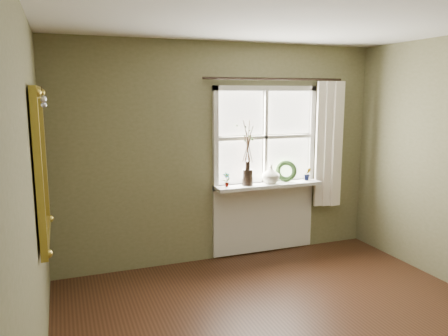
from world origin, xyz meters
name	(u,v)px	position (x,y,z in m)	size (l,w,h in m)	color
ceiling	(340,4)	(0.00, 0.00, 2.60)	(4.50, 4.50, 0.00)	silver
wall_back	(221,153)	(0.00, 2.30, 1.30)	(4.00, 0.10, 2.60)	#6C6947
wall_left	(19,223)	(-2.05, 0.00, 1.30)	(0.10, 4.50, 2.60)	#6C6947
window_frame	(265,137)	(0.55, 2.23, 1.48)	(1.36, 0.06, 1.24)	silver
window_sill	(268,185)	(0.55, 2.12, 0.90)	(1.36, 0.26, 0.04)	silver
window_apron	(264,217)	(0.55, 2.23, 0.46)	(1.36, 0.04, 0.88)	silver
dark_jug	(247,177)	(0.27, 2.12, 1.02)	(0.13, 0.13, 0.19)	black
cream_vase	(271,174)	(0.58, 2.12, 1.03)	(0.22, 0.22, 0.23)	silver
wreath	(286,173)	(0.81, 2.16, 1.02)	(0.27, 0.27, 0.07)	#2A451E
potted_plant_left	(227,180)	(0.00, 2.12, 1.01)	(0.09, 0.06, 0.17)	#2A451E
potted_plant_right	(307,174)	(1.10, 2.12, 1.00)	(0.09, 0.07, 0.16)	#2A451E
curtain	(328,144)	(1.39, 2.13, 1.37)	(0.36, 0.12, 1.59)	white
curtain_rod	(276,79)	(0.65, 2.17, 2.18)	(0.03, 0.03, 1.84)	black
gilt_mirror	(41,165)	(-1.96, 1.09, 1.45)	(0.10, 1.03, 1.22)	white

